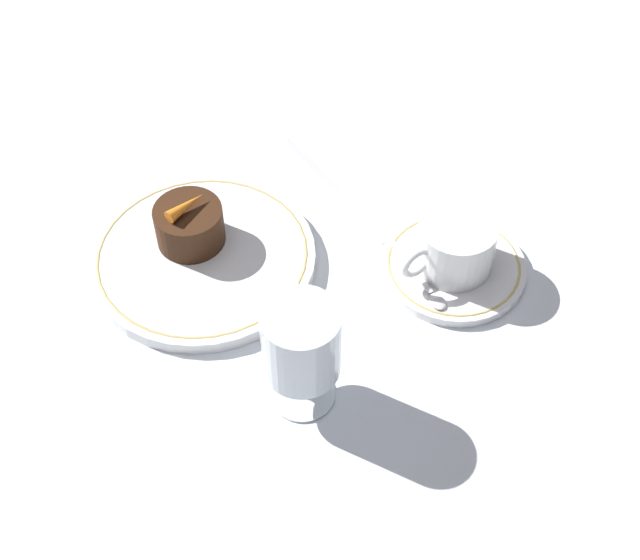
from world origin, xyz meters
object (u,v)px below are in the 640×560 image
(dinner_plate, at_px, (205,257))
(dessert_cake, at_px, (188,226))
(fork, at_px, (348,198))
(wine_glass, at_px, (299,348))
(coffee_cup, at_px, (455,244))

(dinner_plate, distance_m, dessert_cake, 0.04)
(dessert_cake, bearing_deg, fork, 170.82)
(wine_glass, bearing_deg, coffee_cup, -168.06)
(dinner_plate, distance_m, wine_glass, 0.20)
(fork, bearing_deg, dessert_cake, -9.18)
(coffee_cup, bearing_deg, fork, -77.24)
(coffee_cup, distance_m, dessert_cake, 0.27)
(fork, xyz_separation_m, dessert_cake, (0.17, -0.03, 0.03))
(dinner_plate, xyz_separation_m, dessert_cake, (0.00, -0.02, 0.03))
(fork, bearing_deg, dinner_plate, -1.66)
(wine_glass, height_order, fork, wine_glass)
(coffee_cup, relative_size, wine_glass, 0.89)
(dinner_plate, xyz_separation_m, fork, (-0.17, 0.00, -0.01))
(coffee_cup, bearing_deg, dessert_cake, -39.02)
(dinner_plate, height_order, coffee_cup, coffee_cup)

